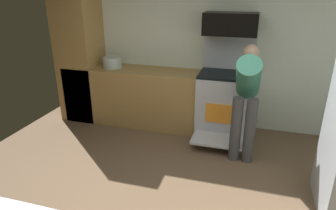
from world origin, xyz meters
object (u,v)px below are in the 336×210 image
object	(u,v)px
oven_range	(224,102)
microwave	(231,24)
person_cook	(247,94)
stock_pot	(112,62)

from	to	relation	value
oven_range	microwave	size ratio (longest dim) A/B	1.99
person_cook	microwave	bearing A→B (deg)	115.61
oven_range	person_cook	world-z (taller)	oven_range
stock_pot	person_cook	bearing A→B (deg)	-15.36
oven_range	stock_pot	distance (m)	1.87
oven_range	stock_pot	bearing A→B (deg)	179.48
microwave	stock_pot	xyz separation A→B (m)	(-1.80, -0.08, -0.64)
person_cook	stock_pot	size ratio (longest dim) A/B	4.78
person_cook	stock_pot	bearing A→B (deg)	164.64
microwave	person_cook	world-z (taller)	microwave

